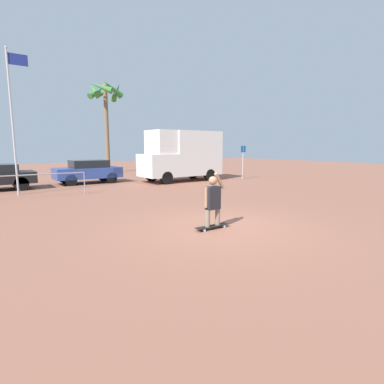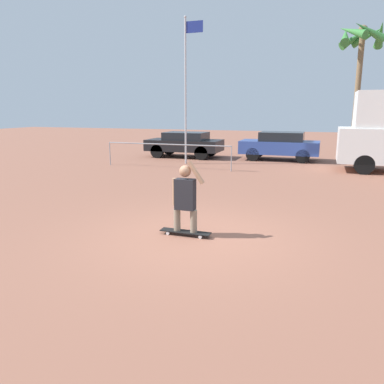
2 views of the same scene
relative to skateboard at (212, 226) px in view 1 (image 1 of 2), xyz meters
name	(u,v)px [view 1 (image 1 of 2)]	position (x,y,z in m)	size (l,w,h in m)	color
ground_plane	(220,227)	(0.28, -0.01, -0.07)	(80.00, 80.00, 0.00)	#935B47
skateboard	(212,226)	(0.00, 0.00, 0.00)	(1.07, 0.23, 0.09)	black
person_skateboarder	(213,199)	(0.00, 0.00, 0.78)	(0.69, 0.24, 1.47)	gray
camper_van	(183,154)	(5.98, 10.38, 1.69)	(5.41, 2.19, 3.29)	black
parked_car_blue	(88,171)	(0.45, 12.72, 0.70)	(3.92, 1.77, 1.44)	black
palm_tree_near_van	(105,98)	(4.30, 19.84, 6.39)	(3.01, 3.18, 7.82)	brown
flagpole	(13,114)	(-3.61, 9.95, 3.65)	(0.89, 0.12, 6.65)	#B7B7BC
street_sign	(243,158)	(9.96, 8.76, 1.43)	(0.44, 0.06, 2.33)	#B7B7BC
plaza_railing_segment	(13,178)	(-3.95, 8.36, 0.86)	(5.87, 0.05, 1.08)	#99999E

